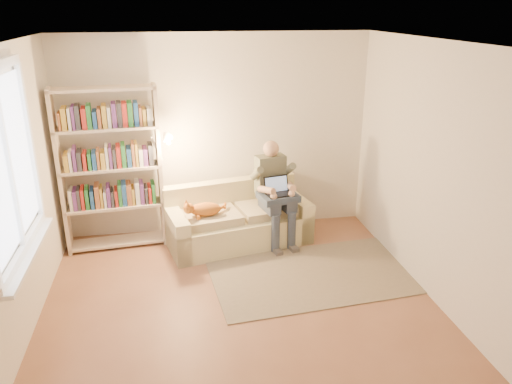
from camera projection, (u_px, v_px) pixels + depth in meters
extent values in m
plane|color=brown|center=(244.00, 320.00, 4.90)|extent=(4.50, 4.50, 0.00)
cube|color=white|center=(242.00, 45.00, 3.99)|extent=(4.00, 4.50, 0.02)
cube|color=silver|center=(4.00, 212.00, 4.11)|extent=(0.02, 4.50, 2.60)
cube|color=silver|center=(449.00, 183.00, 4.78)|extent=(0.02, 4.50, 2.60)
cube|color=silver|center=(217.00, 136.00, 6.52)|extent=(4.00, 0.02, 2.60)
cube|color=silver|center=(316.00, 364.00, 2.37)|extent=(4.00, 0.02, 2.60)
plane|color=white|center=(7.00, 164.00, 4.18)|extent=(0.00, 1.50, 1.50)
cube|color=white|center=(24.00, 248.00, 4.46)|extent=(0.05, 1.50, 0.08)
cube|color=white|center=(9.00, 164.00, 4.18)|extent=(0.04, 0.05, 1.50)
cube|color=white|center=(30.00, 253.00, 4.48)|extent=(0.12, 1.52, 0.04)
cube|color=beige|center=(238.00, 229.00, 6.43)|extent=(1.91, 1.14, 0.38)
cube|color=beige|center=(230.00, 194.00, 6.57)|extent=(1.79, 0.53, 0.38)
cube|color=beige|center=(177.00, 233.00, 6.13)|extent=(0.33, 0.82, 0.54)
cube|color=beige|center=(295.00, 214.00, 6.68)|extent=(0.33, 0.82, 0.54)
cube|color=#BFB18B|center=(209.00, 218.00, 6.17)|extent=(0.85, 0.68, 0.11)
cube|color=#BFB18B|center=(269.00, 209.00, 6.45)|extent=(0.85, 0.68, 0.11)
cube|color=#6A6F5A|center=(270.00, 175.00, 6.37)|extent=(0.40, 0.27, 0.51)
sphere|color=tan|center=(271.00, 149.00, 6.23)|extent=(0.20, 0.20, 0.20)
cube|color=#37404E|center=(269.00, 204.00, 6.23)|extent=(0.23, 0.43, 0.16)
cube|color=#37404E|center=(285.00, 202.00, 6.31)|extent=(0.23, 0.43, 0.16)
cylinder|color=#37404E|center=(275.00, 234.00, 6.17)|extent=(0.11, 0.11, 0.50)
cylinder|color=#37404E|center=(292.00, 231.00, 6.24)|extent=(0.11, 0.11, 0.50)
ellipsoid|color=orange|center=(209.00, 209.00, 6.10)|extent=(0.41, 0.27, 0.17)
sphere|color=orange|center=(192.00, 208.00, 5.98)|extent=(0.13, 0.13, 0.13)
cylinder|color=orange|center=(224.00, 208.00, 6.22)|extent=(0.19, 0.07, 0.05)
cube|color=#2B384C|center=(275.00, 197.00, 6.21)|extent=(0.53, 0.46, 0.08)
cube|color=black|center=(277.00, 194.00, 6.16)|extent=(0.36, 0.28, 0.02)
cube|color=black|center=(273.00, 184.00, 6.22)|extent=(0.32, 0.13, 0.21)
plane|color=#8CA5CC|center=(273.00, 184.00, 6.22)|extent=(0.30, 0.13, 0.28)
cube|color=beige|center=(60.00, 174.00, 5.93)|extent=(0.07, 0.31, 2.03)
cube|color=beige|center=(159.00, 166.00, 6.22)|extent=(0.07, 0.31, 2.03)
cube|color=beige|center=(119.00, 241.00, 6.41)|extent=(1.23, 0.42, 0.03)
cube|color=beige|center=(115.00, 205.00, 6.24)|extent=(1.23, 0.42, 0.03)
cube|color=beige|center=(111.00, 168.00, 6.06)|extent=(1.23, 0.42, 0.03)
cube|color=beige|center=(106.00, 128.00, 5.89)|extent=(1.23, 0.42, 0.03)
cube|color=beige|center=(102.00, 89.00, 5.73)|extent=(1.23, 0.42, 0.03)
cube|color=#333338|center=(114.00, 195.00, 6.19)|extent=(1.05, 0.34, 0.24)
cube|color=#B2261E|center=(110.00, 157.00, 6.01)|extent=(1.05, 0.34, 0.24)
cube|color=#267233|center=(105.00, 116.00, 5.84)|extent=(1.05, 0.34, 0.24)
cylinder|color=silver|center=(152.00, 162.00, 6.17)|extent=(0.11, 0.11, 0.04)
cone|color=silver|center=(166.00, 139.00, 5.99)|extent=(0.15, 0.17, 0.17)
cube|color=gray|center=(315.00, 274.00, 5.71)|extent=(2.44, 1.56, 0.01)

